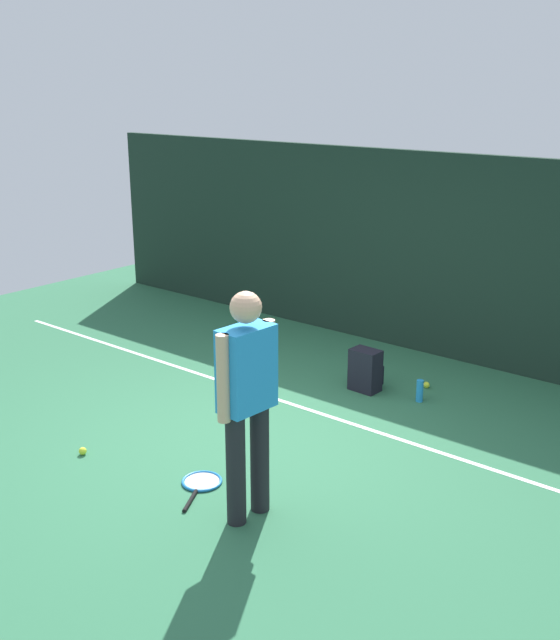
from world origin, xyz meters
TOP-DOWN VIEW (x-y plane):
  - ground_plane at (0.00, 0.00)m, footprint 12.00×12.00m
  - back_fence at (0.00, 3.00)m, footprint 10.00×0.10m
  - court_line at (0.00, 0.79)m, footprint 9.00×0.05m
  - tennis_player at (0.82, -0.98)m, footprint 0.25×0.53m
  - tennis_racket at (0.24, -0.88)m, footprint 0.44×0.62m
  - backpack at (0.19, 1.56)m, footprint 0.31×0.29m
  - tennis_ball_near_player at (0.65, 2.00)m, footprint 0.07×0.07m
  - tennis_ball_by_fence at (-0.90, -1.16)m, footprint 0.07×0.07m
  - water_bottle at (0.77, 1.65)m, footprint 0.07×0.07m

SIDE VIEW (x-z plane):
  - ground_plane at x=0.00m, z-range 0.00..0.00m
  - court_line at x=0.00m, z-range 0.00..0.00m
  - tennis_racket at x=0.24m, z-range 0.00..0.03m
  - tennis_ball_near_player at x=0.65m, z-range 0.00..0.07m
  - tennis_ball_by_fence at x=-0.90m, z-range 0.00..0.07m
  - water_bottle at x=0.77m, z-range 0.00..0.22m
  - backpack at x=0.19m, z-range -0.01..0.43m
  - tennis_player at x=0.82m, z-range 0.12..1.82m
  - back_fence at x=0.00m, z-range 0.00..2.31m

